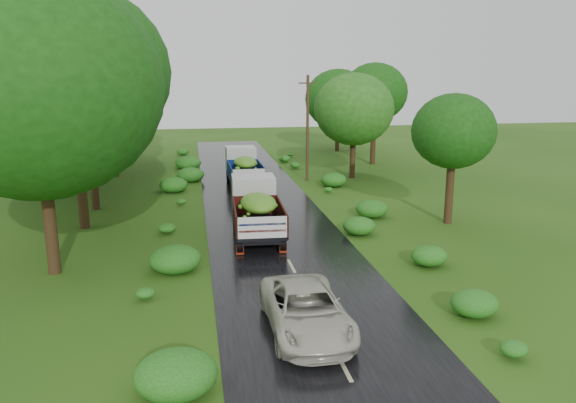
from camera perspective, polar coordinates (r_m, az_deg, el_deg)
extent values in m
plane|color=#244D10|center=(19.23, 2.48, -10.62)|extent=(120.00, 120.00, 0.00)
cube|color=black|center=(23.80, -0.06, -5.80)|extent=(6.50, 80.00, 0.02)
cube|color=#BFB78C|center=(15.75, 5.67, -16.32)|extent=(0.12, 1.60, 0.00)
cube|color=#BFB78C|center=(19.23, 2.48, -10.56)|extent=(0.12, 1.60, 0.00)
cube|color=#BFB78C|center=(22.87, 0.37, -6.57)|extent=(0.12, 1.60, 0.00)
cube|color=#BFB78C|center=(26.62, -1.14, -3.69)|extent=(0.12, 1.60, 0.00)
cube|color=#BFB78C|center=(30.43, -2.27, -1.53)|extent=(0.12, 1.60, 0.00)
cube|color=#BFB78C|center=(34.29, -3.14, 0.15)|extent=(0.12, 1.60, 0.00)
cube|color=#BFB78C|center=(38.17, -3.83, 1.50)|extent=(0.12, 1.60, 0.00)
cube|color=#BFB78C|center=(42.08, -4.40, 2.59)|extent=(0.12, 1.60, 0.00)
cube|color=#BFB78C|center=(46.00, -4.87, 3.49)|extent=(0.12, 1.60, 0.00)
cube|color=#BFB78C|center=(49.93, -5.27, 4.26)|extent=(0.12, 1.60, 0.00)
cube|color=#BFB78C|center=(53.88, -5.61, 4.91)|extent=(0.12, 1.60, 0.00)
cube|color=#BFB78C|center=(57.83, -5.90, 5.47)|extent=(0.12, 1.60, 0.00)
cube|color=black|center=(26.52, -3.17, -2.42)|extent=(1.86, 5.46, 0.27)
cylinder|color=black|center=(28.40, -5.35, -1.70)|extent=(0.30, 0.97, 0.96)
cylinder|color=black|center=(28.53, -1.61, -1.58)|extent=(0.30, 0.97, 0.96)
cylinder|color=black|center=(25.33, -5.05, -3.55)|extent=(0.30, 0.97, 0.96)
cylinder|color=black|center=(25.47, -0.86, -3.40)|extent=(0.30, 0.97, 0.96)
cylinder|color=black|center=(24.39, -4.94, -4.21)|extent=(0.30, 0.97, 0.96)
cylinder|color=black|center=(24.54, -0.59, -4.05)|extent=(0.30, 0.97, 0.96)
cube|color=maroon|center=(24.15, -4.90, -4.92)|extent=(0.33, 0.05, 0.43)
cube|color=maroon|center=(24.29, -0.49, -4.76)|extent=(0.33, 0.05, 0.43)
cube|color=silver|center=(28.36, -3.53, 0.78)|extent=(2.19, 1.90, 1.82)
cube|color=black|center=(25.50, -3.00, -2.57)|extent=(2.36, 4.21, 0.15)
cube|color=#44120C|center=(25.30, -5.42, -1.49)|extent=(0.23, 4.13, 0.91)
cube|color=#44120C|center=(25.46, -0.62, -1.34)|extent=(0.23, 4.13, 0.91)
cube|color=#44120C|center=(27.31, -3.35, -0.35)|extent=(2.21, 0.16, 0.91)
cube|color=silver|center=(23.41, -2.61, -2.66)|extent=(2.21, 0.16, 0.91)
ellipsoid|color=#4C8919|center=(25.22, -3.03, -0.15)|extent=(1.98, 3.53, 0.96)
cube|color=black|center=(37.98, -4.48, 2.32)|extent=(1.68, 5.25, 0.26)
cylinder|color=black|center=(39.79, -6.06, 2.58)|extent=(0.27, 0.93, 0.93)
cylinder|color=black|center=(39.96, -3.49, 2.68)|extent=(0.27, 0.93, 0.93)
cylinder|color=black|center=(36.76, -5.67, 1.71)|extent=(0.27, 0.93, 0.93)
cylinder|color=black|center=(36.95, -2.89, 1.82)|extent=(0.27, 0.93, 0.93)
cylinder|color=black|center=(35.84, -5.54, 1.41)|extent=(0.27, 0.93, 0.93)
cylinder|color=black|center=(36.03, -2.69, 1.52)|extent=(0.27, 0.93, 0.93)
cube|color=maroon|center=(35.57, -5.49, 0.99)|extent=(0.32, 0.04, 0.42)
cube|color=maroon|center=(35.77, -2.61, 1.10)|extent=(0.32, 0.04, 0.42)
cube|color=silver|center=(39.85, -4.83, 4.31)|extent=(2.08, 1.79, 1.76)
cube|color=black|center=(36.99, -4.32, 2.35)|extent=(2.19, 4.02, 0.15)
cube|color=navy|center=(36.80, -5.93, 3.08)|extent=(0.13, 3.99, 0.88)
cube|color=navy|center=(37.02, -2.75, 3.19)|extent=(0.13, 3.99, 0.88)
cube|color=navy|center=(38.82, -4.66, 3.63)|extent=(2.14, 0.11, 0.88)
cube|color=silver|center=(34.98, -3.98, 2.58)|extent=(2.14, 0.11, 0.88)
ellipsoid|color=#4C8919|center=(36.80, -4.35, 3.99)|extent=(1.84, 3.38, 0.93)
imported|color=beige|center=(17.23, 1.86, -10.97)|extent=(2.35, 5.01, 1.39)
cylinder|color=#382616|center=(39.79, 1.99, 7.38)|extent=(0.25, 0.25, 7.43)
cube|color=#382616|center=(39.59, 2.03, 11.93)|extent=(1.29, 0.39, 0.09)
cylinder|color=black|center=(23.01, -23.48, 2.90)|extent=(0.48, 0.48, 8.16)
ellipsoid|color=#12450D|center=(22.72, -24.20, 10.61)|extent=(4.29, 4.29, 3.87)
cylinder|color=black|center=(29.35, -20.59, 5.72)|extent=(0.49, 0.49, 8.71)
ellipsoid|color=#12450D|center=(29.15, -21.12, 12.17)|extent=(4.31, 4.31, 3.88)
cylinder|color=black|center=(33.23, -19.31, 4.77)|extent=(0.44, 0.44, 6.61)
ellipsoid|color=#12450D|center=(32.99, -19.64, 9.09)|extent=(3.83, 3.83, 3.44)
cylinder|color=black|center=(38.29, -21.46, 6.57)|extent=(0.47, 0.47, 7.86)
ellipsoid|color=#12450D|center=(38.11, -21.84, 11.03)|extent=(4.61, 4.61, 4.15)
cylinder|color=black|center=(43.44, -17.42, 7.33)|extent=(0.46, 0.46, 7.50)
ellipsoid|color=#12450D|center=(43.26, -17.69, 11.08)|extent=(4.02, 4.02, 3.62)
cylinder|color=black|center=(47.78, -17.51, 7.87)|extent=(0.46, 0.46, 7.61)
ellipsoid|color=#12450D|center=(47.63, -17.76, 11.33)|extent=(4.05, 4.05, 3.65)
cylinder|color=black|center=(52.87, -15.50, 8.40)|extent=(0.46, 0.46, 7.49)
ellipsoid|color=#12450D|center=(52.73, -15.70, 11.48)|extent=(3.40, 3.40, 3.06)
cylinder|color=black|center=(29.79, 16.21, 2.94)|extent=(0.41, 0.41, 5.43)
ellipsoid|color=#1C5A16|center=(29.51, 16.47, 6.88)|extent=(2.90, 2.90, 2.61)
cylinder|color=black|center=(41.29, 6.62, 6.30)|extent=(0.42, 0.42, 5.69)
ellipsoid|color=#1C5A16|center=(41.09, 6.70, 9.30)|extent=(3.40, 3.40, 3.06)
cylinder|color=black|center=(47.66, 8.70, 7.81)|extent=(0.44, 0.44, 6.77)
ellipsoid|color=#1C5A16|center=(47.50, 8.81, 10.90)|extent=(3.28, 3.28, 2.95)
cylinder|color=black|center=(55.16, 5.06, 8.07)|extent=(0.42, 0.42, 5.69)
ellipsoid|color=#1C5A16|center=(55.01, 5.11, 10.31)|extent=(3.58, 3.58, 3.22)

